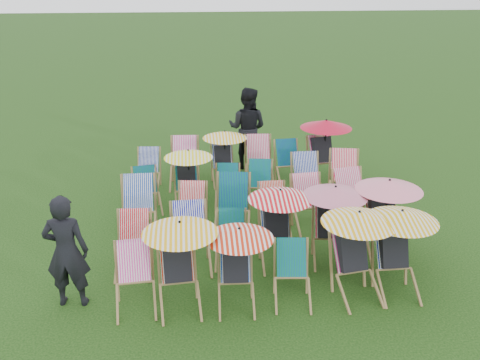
{
  "coord_description": "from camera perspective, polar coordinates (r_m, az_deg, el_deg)",
  "views": [
    {
      "loc": [
        -1.06,
        -8.8,
        4.59
      ],
      "look_at": [
        -0.19,
        0.31,
        0.9
      ],
      "focal_mm": 40.0,
      "sensor_mm": 36.0,
      "label": 1
    }
  ],
  "objects": [
    {
      "name": "deckchair_2",
      "position": [
        7.68,
        -0.34,
        -9.18
      ],
      "size": [
        0.99,
        1.03,
        1.17
      ],
      "rotation": [
        0.0,
        0.0,
        -0.04
      ],
      "color": "olive",
      "rests_on": "ground"
    },
    {
      "name": "deckchair_18",
      "position": [
        10.8,
        -9.9,
        -1.15
      ],
      "size": [
        0.68,
        0.84,
        0.82
      ],
      "rotation": [
        0.0,
        0.0,
        0.19
      ],
      "color": "olive",
      "rests_on": "ground"
    },
    {
      "name": "deckchair_14",
      "position": [
        9.7,
        -0.81,
        -2.91
      ],
      "size": [
        0.8,
        1.03,
        1.02
      ],
      "rotation": [
        0.0,
        0.0,
        -0.14
      ],
      "color": "olive",
      "rests_on": "ground"
    },
    {
      "name": "deckchair_3",
      "position": [
        7.9,
        5.61,
        -10.07
      ],
      "size": [
        0.62,
        0.82,
        0.83
      ],
      "rotation": [
        0.0,
        0.0,
        -0.09
      ],
      "color": "olive",
      "rests_on": "ground"
    },
    {
      "name": "deckchair_21",
      "position": [
        10.86,
        2.09,
        -0.55
      ],
      "size": [
        0.69,
        0.87,
        0.87
      ],
      "rotation": [
        0.0,
        0.0,
        -0.15
      ],
      "color": "olive",
      "rests_on": "ground"
    },
    {
      "name": "deckchair_7",
      "position": [
        8.7,
        -5.3,
        -6.25
      ],
      "size": [
        0.71,
        0.95,
        0.98
      ],
      "rotation": [
        0.0,
        0.0,
        0.06
      ],
      "color": "olive",
      "rests_on": "ground"
    },
    {
      "name": "deckchair_15",
      "position": [
        9.83,
        3.7,
        -3.17
      ],
      "size": [
        0.59,
        0.8,
        0.85
      ],
      "rotation": [
        0.0,
        0.0,
        0.04
      ],
      "color": "olive",
      "rests_on": "ground"
    },
    {
      "name": "deckchair_28",
      "position": [
        12.04,
        5.29,
        1.78
      ],
      "size": [
        0.66,
        0.88,
        0.91
      ],
      "rotation": [
        0.0,
        0.0,
        0.07
      ],
      "color": "olive",
      "rests_on": "ground"
    },
    {
      "name": "deckchair_22",
      "position": [
        11.08,
        7.27,
        0.01
      ],
      "size": [
        0.65,
        0.9,
        0.96
      ],
      "rotation": [
        0.0,
        0.0,
        0.02
      ],
      "color": "olive",
      "rests_on": "ground"
    },
    {
      "name": "ground",
      "position": [
        9.98,
        1.23,
        -5.43
      ],
      "size": [
        100.0,
        100.0,
        0.0
      ],
      "primitive_type": "plane",
      "color": "black",
      "rests_on": "ground"
    },
    {
      "name": "deckchair_11",
      "position": [
        9.23,
        15.23,
        -3.84
      ],
      "size": [
        1.11,
        1.16,
        1.32
      ],
      "rotation": [
        0.0,
        0.0,
        -0.04
      ],
      "color": "olive",
      "rests_on": "ground"
    },
    {
      "name": "deckchair_5",
      "position": [
        8.29,
        16.46,
        -7.23
      ],
      "size": [
        1.08,
        1.12,
        1.28
      ],
      "rotation": [
        0.0,
        0.0,
        0.02
      ],
      "color": "olive",
      "rests_on": "ground"
    },
    {
      "name": "deckchair_10",
      "position": [
        8.92,
        9.73,
        -4.48
      ],
      "size": [
        1.06,
        1.13,
        1.26
      ],
      "rotation": [
        0.0,
        0.0,
        -0.13
      ],
      "color": "olive",
      "rests_on": "ground"
    },
    {
      "name": "deckchair_0",
      "position": [
        7.85,
        -11.17,
        -10.39
      ],
      "size": [
        0.66,
        0.86,
        0.89
      ],
      "rotation": [
        0.0,
        0.0,
        0.09
      ],
      "color": "olive",
      "rests_on": "ground"
    },
    {
      "name": "deckchair_27",
      "position": [
        12.04,
        2.04,
        2.08
      ],
      "size": [
        0.7,
        0.94,
        0.99
      ],
      "rotation": [
        0.0,
        0.0,
        -0.04
      ],
      "color": "olive",
      "rests_on": "ground"
    },
    {
      "name": "deckchair_12",
      "position": [
        9.81,
        -10.85,
        -3.04
      ],
      "size": [
        0.68,
        0.95,
        1.02
      ],
      "rotation": [
        0.0,
        0.0,
        0.01
      ],
      "color": "olive",
      "rests_on": "ground"
    },
    {
      "name": "deckchair_8",
      "position": [
        8.82,
        -0.98,
        -6.36
      ],
      "size": [
        0.62,
        0.8,
        0.81
      ],
      "rotation": [
        0.0,
        0.0,
        -0.11
      ],
      "color": "olive",
      "rests_on": "ground"
    },
    {
      "name": "person_left",
      "position": [
        7.94,
        -18.04,
        -7.27
      ],
      "size": [
        0.65,
        0.45,
        1.71
      ],
      "primitive_type": "imported",
      "rotation": [
        0.0,
        0.0,
        3.08
      ],
      "color": "black",
      "rests_on": "ground"
    },
    {
      "name": "deckchair_17",
      "position": [
        10.21,
        12.19,
        -2.16
      ],
      "size": [
        0.82,
        1.03,
        1.01
      ],
      "rotation": [
        0.0,
        0.0,
        0.18
      ],
      "color": "olive",
      "rests_on": "ground"
    },
    {
      "name": "deckchair_29",
      "position": [
        12.22,
        9.02,
        3.25
      ],
      "size": [
        1.16,
        1.25,
        1.37
      ],
      "rotation": [
        0.0,
        0.0,
        0.16
      ],
      "color": "olive",
      "rests_on": "ground"
    },
    {
      "name": "deckchair_13",
      "position": [
        9.75,
        -5.28,
        -3.33
      ],
      "size": [
        0.69,
        0.89,
        0.88
      ],
      "rotation": [
        0.0,
        0.0,
        -0.14
      ],
      "color": "olive",
      "rests_on": "ground"
    },
    {
      "name": "deckchair_25",
      "position": [
        11.9,
        -5.97,
        1.8
      ],
      "size": [
        0.73,
        0.98,
        1.02
      ],
      "rotation": [
        0.0,
        0.0,
        -0.06
      ],
      "color": "olive",
      "rests_on": "ground"
    },
    {
      "name": "deckchair_19",
      "position": [
        10.8,
        -5.63,
        0.25
      ],
      "size": [
        0.98,
        1.03,
        1.16
      ],
      "rotation": [
        0.0,
        0.0,
        0.06
      ],
      "color": "olive",
      "rests_on": "ground"
    },
    {
      "name": "deckchair_20",
      "position": [
        10.78,
        -1.32,
        -0.86
      ],
      "size": [
        0.61,
        0.8,
        0.82
      ],
      "rotation": [
        0.0,
        0.0,
        -0.09
      ],
      "color": "olive",
      "rests_on": "ground"
    },
    {
      "name": "deckchair_4",
      "position": [
        8.04,
        12.33,
        -7.64
      ],
      "size": [
        1.1,
        1.19,
        1.3
      ],
      "rotation": [
        0.0,
        0.0,
        0.18
      ],
      "color": "olive",
      "rests_on": "ground"
    },
    {
      "name": "deckchair_6",
      "position": [
        8.73,
        -11.32,
        -6.8
      ],
      "size": [
        0.62,
        0.85,
        0.91
      ],
      "rotation": [
        0.0,
        0.0,
        -0.03
      ],
      "color": "olive",
      "rests_on": "ground"
    },
    {
      "name": "person_rear",
      "position": [
        12.78,
        0.78,
        5.55
      ],
      "size": [
        1.17,
        1.06,
        1.96
      ],
      "primitive_type": "imported",
      "rotation": [
        0.0,
        0.0,
        2.73
      ],
      "color": "black",
      "rests_on": "ground"
    },
    {
      "name": "deckchair_16",
      "position": [
        9.93,
        7.54,
        -2.68
      ],
      "size": [
        0.71,
        0.93,
        0.96
      ],
      "rotation": [
        0.0,
        0.0,
        0.08
      ],
      "color": "olive",
      "rests_on": "ground"
    },
    {
      "name": "deckchair_26",
      "position": [
        11.95,
        -1.75,
        2.54
      ],
      "size": [
        0.99,
        1.04,
        1.17
      ],
      "rotation": [
        0.0,
        0.0,
        0.05
      ],
      "color": "olive",
      "rests_on": "ground"
    },
    {
      "name": "deckchair_9",
      "position": [
        8.73,
        4.07,
        -4.88
      ],
      "size": [
        1.05,
        1.09,
        1.25
      ],
      "rotation": [
        0.0,
        0.0,
        0.01
      ],
      "color": "olive",
      "rests_on": "ground"
    },
    {
      "name": "deckchair_1",
      "position": [
        7.67,
        -6.53,
        -8.88
      ],
      "size": [
        1.08,
        1.15,
        1.28
      ],
      "rotation": [
        0.0,
        0.0,
        0.09
      ],
      "color": "olive",
      "rests_on": "ground"
    },
    {
      "name": "deckchair_24",
      "position": [
        11.86,
        -9.85,
        1.05
      ],
      "size": [
        0.63,
        0.82,
        0.84
      ],
      "rotation": [
        0.0,
        0.0,
        -0.1
      ],
      "color": "olive",
      "rests_on": "ground"
    },
    {
      "name": "deckchair_23",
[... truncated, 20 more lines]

